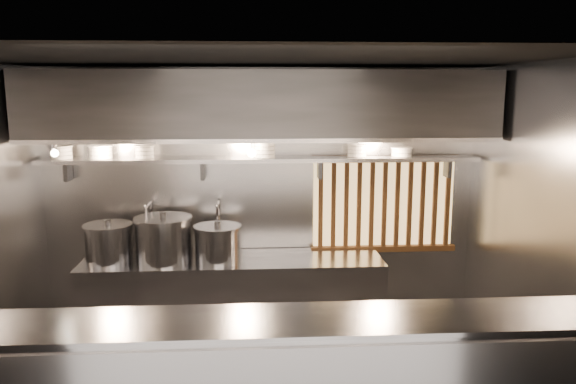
{
  "coord_description": "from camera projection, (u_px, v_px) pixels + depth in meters",
  "views": [
    {
      "loc": [
        -0.09,
        -4.32,
        2.56
      ],
      "look_at": [
        0.22,
        0.55,
        1.68
      ],
      "focal_mm": 35.0,
      "sensor_mm": 36.0,
      "label": 1
    }
  ],
  "objects": [
    {
      "name": "exhaust_hood",
      "position": [
        262.0,
        106.0,
        5.35
      ],
      "size": [
        4.4,
        0.81,
        0.65
      ],
      "color": "#2D2D30",
      "rests_on": "ceiling"
    },
    {
      "name": "bowl_shelf",
      "position": [
        262.0,
        159.0,
        5.67
      ],
      "size": [
        4.4,
        0.34,
        0.04
      ],
      "primitive_type": "cube",
      "color": "#949499",
      "rests_on": "wall_back"
    },
    {
      "name": "heat_lamp",
      "position": [
        52.0,
        147.0,
        5.05
      ],
      "size": [
        0.25,
        0.35,
        0.2
      ],
      "color": "#949499",
      "rests_on": "exhaust_hood"
    },
    {
      "name": "faucet_left",
      "position": [
        150.0,
        215.0,
        5.74
      ],
      "size": [
        0.04,
        0.3,
        0.5
      ],
      "color": "silver",
      "rests_on": "wall_back"
    },
    {
      "name": "stock_pot_mid",
      "position": [
        109.0,
        243.0,
        5.48
      ],
      "size": [
        0.54,
        0.54,
        0.43
      ],
      "rotation": [
        0.0,
        0.0,
        -0.14
      ],
      "color": "#949499",
      "rests_on": "cooking_bench"
    },
    {
      "name": "pendant_bulb",
      "position": [
        252.0,
        153.0,
        5.53
      ],
      "size": [
        0.09,
        0.09,
        0.19
      ],
      "color": "#2D2D30",
      "rests_on": "exhaust_hood"
    },
    {
      "name": "stock_pot_right",
      "position": [
        218.0,
        243.0,
        5.55
      ],
      "size": [
        0.59,
        0.59,
        0.39
      ],
      "rotation": [
        0.0,
        0.0,
        0.29
      ],
      "color": "#949499",
      "rests_on": "cooking_bench"
    },
    {
      "name": "bowl_stack_3",
      "position": [
        265.0,
        149.0,
        5.65
      ],
      "size": [
        0.22,
        0.22,
        0.17
      ],
      "color": "white",
      "rests_on": "bowl_shelf"
    },
    {
      "name": "cooking_bench",
      "position": [
        234.0,
        301.0,
        5.72
      ],
      "size": [
        3.0,
        0.7,
        0.9
      ],
      "primitive_type": "cube",
      "color": "#949499",
      "rests_on": "floor"
    },
    {
      "name": "ceiling",
      "position": [
        264.0,
        59.0,
        4.21
      ],
      "size": [
        4.5,
        4.5,
        0.0
      ],
      "primitive_type": "plane",
      "rotation": [
        3.14,
        0.0,
        0.0
      ],
      "color": "black",
      "rests_on": "wall_back"
    },
    {
      "name": "bowl_stack_5",
      "position": [
        402.0,
        152.0,
        5.74
      ],
      "size": [
        0.22,
        0.22,
        0.09
      ],
      "color": "white",
      "rests_on": "bowl_shelf"
    },
    {
      "name": "wood_screen",
      "position": [
        384.0,
        204.0,
        5.97
      ],
      "size": [
        1.56,
        0.09,
        1.04
      ],
      "color": "#F3BE6D",
      "rests_on": "wall_back"
    },
    {
      "name": "bowl_stack_2",
      "position": [
        145.0,
        152.0,
        5.58
      ],
      "size": [
        0.2,
        0.2,
        0.13
      ],
      "color": "white",
      "rests_on": "bowl_shelf"
    },
    {
      "name": "bowl_stack_1",
      "position": [
        101.0,
        152.0,
        5.55
      ],
      "size": [
        0.24,
        0.24,
        0.13
      ],
      "color": "white",
      "rests_on": "bowl_shelf"
    },
    {
      "name": "wall_right",
      "position": [
        539.0,
        235.0,
        4.6
      ],
      "size": [
        0.0,
        3.0,
        3.0
      ],
      "primitive_type": "plane",
      "rotation": [
        1.57,
        0.0,
        -1.57
      ],
      "color": "gray",
      "rests_on": "floor"
    },
    {
      "name": "bowl_stack_4",
      "position": [
        357.0,
        150.0,
        5.71
      ],
      "size": [
        0.21,
        0.21,
        0.13
      ],
      "color": "white",
      "rests_on": "bowl_shelf"
    },
    {
      "name": "faucet_right",
      "position": [
        218.0,
        214.0,
        5.79
      ],
      "size": [
        0.04,
        0.3,
        0.5
      ],
      "color": "silver",
      "rests_on": "wall_back"
    },
    {
      "name": "stock_pot_left",
      "position": [
        164.0,
        239.0,
        5.52
      ],
      "size": [
        0.75,
        0.75,
        0.49
      ],
      "rotation": [
        0.0,
        0.0,
        0.43
      ],
      "color": "#949499",
      "rests_on": "cooking_bench"
    },
    {
      "name": "bowl_stack_0",
      "position": [
        61.0,
        152.0,
        5.53
      ],
      "size": [
        0.22,
        0.22,
        0.13
      ],
      "color": "white",
      "rests_on": "bowl_shelf"
    },
    {
      "name": "wall_back",
      "position": [
        262.0,
        202.0,
        5.93
      ],
      "size": [
        4.5,
        0.0,
        4.5
      ],
      "primitive_type": "plane",
      "rotation": [
        1.57,
        0.0,
        0.0
      ],
      "color": "gray",
      "rests_on": "floor"
    }
  ]
}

